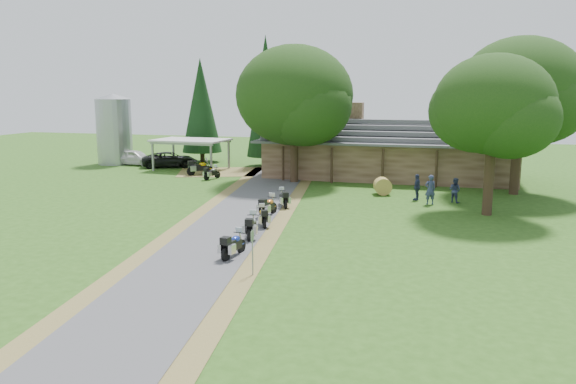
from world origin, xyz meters
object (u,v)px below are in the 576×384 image
(car_dark_suv, at_px, (170,156))
(motorcycle_row_b, at_px, (252,225))
(motorcycle_row_d, at_px, (268,205))
(car_white_sedan, at_px, (135,155))
(motorcycle_row_a, at_px, (234,244))
(silo, at_px, (114,129))
(motorcycle_carport_a, at_px, (200,167))
(hay_bale, at_px, (383,186))
(motorcycle_row_e, at_px, (283,198))
(lodge, at_px, (389,148))
(motorcycle_row_c, at_px, (263,216))
(carport, at_px, (191,155))
(motorcycle_carport_b, at_px, (212,172))

(car_dark_suv, relative_size, motorcycle_row_b, 3.05)
(motorcycle_row_b, relative_size, motorcycle_row_d, 1.00)
(car_white_sedan, bearing_deg, motorcycle_row_a, -139.79)
(motorcycle_row_d, bearing_deg, silo, 57.33)
(motorcycle_row_b, height_order, motorcycle_carport_a, motorcycle_carport_a)
(motorcycle_row_b, bearing_deg, car_dark_suv, 24.79)
(motorcycle_row_b, height_order, hay_bale, motorcycle_row_b)
(motorcycle_row_a, distance_m, motorcycle_row_e, 11.04)
(motorcycle_carport_a, bearing_deg, motorcycle_row_a, -105.07)
(hay_bale, bearing_deg, silo, 160.34)
(lodge, relative_size, motorcycle_row_a, 12.13)
(motorcycle_row_b, bearing_deg, lodge, -22.28)
(motorcycle_row_e, bearing_deg, hay_bale, -71.36)
(motorcycle_row_c, bearing_deg, motorcycle_row_a, 159.94)
(motorcycle_row_b, xyz_separation_m, motorcycle_carport_a, (-11.24, 18.70, 0.08))
(lodge, relative_size, car_white_sedan, 3.75)
(silo, height_order, motorcycle_row_c, silo)
(carport, distance_m, motorcycle_row_b, 25.36)
(car_dark_suv, xyz_separation_m, motorcycle_row_a, (16.48, -25.99, -0.48))
(motorcycle_row_b, distance_m, motorcycle_row_d, 4.87)
(motorcycle_row_e, xyz_separation_m, hay_bale, (5.56, 5.94, 0.01))
(silo, relative_size, motorcycle_carport_b, 4.13)
(motorcycle_row_d, relative_size, motorcycle_row_e, 1.09)
(motorcycle_row_e, height_order, motorcycle_carport_a, motorcycle_carport_a)
(car_white_sedan, bearing_deg, motorcycle_row_e, -125.83)
(lodge, bearing_deg, motorcycle_carport_b, -158.92)
(car_dark_suv, height_order, hay_bale, car_dark_suv)
(silo, height_order, carport, silo)
(motorcycle_row_a, bearing_deg, motorcycle_carport_a, 35.65)
(motorcycle_row_e, bearing_deg, silo, 26.06)
(motorcycle_carport_b, bearing_deg, motorcycle_row_d, -125.24)
(lodge, distance_m, car_dark_suv, 20.73)
(motorcycle_carport_b, xyz_separation_m, hay_bale, (14.30, -3.21, 0.02))
(car_white_sedan, bearing_deg, motorcycle_row_c, -133.55)
(lodge, height_order, silo, silo)
(lodge, distance_m, motorcycle_row_c, 20.34)
(motorcycle_row_d, height_order, motorcycle_carport_a, motorcycle_carport_a)
(motorcycle_row_a, height_order, motorcycle_row_c, motorcycle_row_a)
(carport, height_order, motorcycle_carport_a, carport)
(motorcycle_row_a, bearing_deg, motorcycle_row_b, 13.70)
(motorcycle_row_e, bearing_deg, car_dark_suv, 17.84)
(motorcycle_carport_a, bearing_deg, hay_bale, -60.26)
(car_white_sedan, relative_size, motorcycle_row_c, 3.45)
(motorcycle_row_e, bearing_deg, motorcycle_row_a, 156.50)
(car_dark_suv, bearing_deg, hay_bale, -136.97)
(motorcycle_row_b, relative_size, motorcycle_row_e, 1.09)
(silo, relative_size, motorcycle_row_b, 3.73)
(motorcycle_row_a, xyz_separation_m, motorcycle_row_d, (-0.99, 8.17, 0.03))
(silo, relative_size, motorcycle_row_c, 4.19)
(motorcycle_row_d, distance_m, hay_bale, 10.43)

